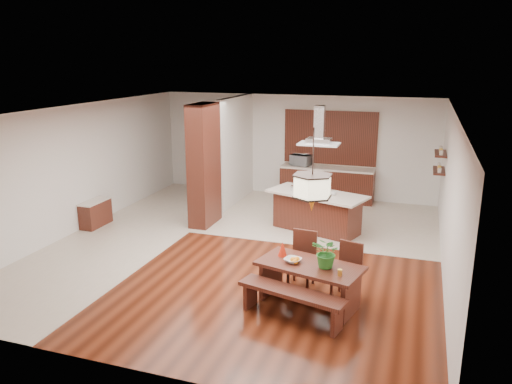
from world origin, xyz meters
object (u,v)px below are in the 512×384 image
(dining_bench, at_px, (291,305))
(range_hood, at_px, (320,125))
(foliage_plant, at_px, (327,253))
(fruit_bowl, at_px, (293,260))
(microwave, at_px, (301,160))
(dining_table, at_px, (310,275))
(dining_chair_left, at_px, (301,260))
(pendant_lantern, at_px, (313,170))
(island_cup, at_px, (334,193))
(dining_chair_right, at_px, (346,272))
(kitchen_island, at_px, (317,211))
(hallway_console, at_px, (96,213))

(dining_bench, bearing_deg, range_hood, 96.60)
(foliage_plant, bearing_deg, fruit_bowl, 175.68)
(foliage_plant, relative_size, microwave, 0.93)
(dining_table, distance_m, dining_bench, 0.66)
(dining_bench, relative_size, microwave, 3.12)
(dining_chair_left, height_order, pendant_lantern, pendant_lantern)
(range_hood, xyz_separation_m, island_cup, (0.39, -0.11, -1.49))
(dining_chair_right, relative_size, kitchen_island, 0.39)
(foliage_plant, height_order, range_hood, range_hood)
(hallway_console, bearing_deg, dining_chair_left, -16.61)
(pendant_lantern, distance_m, microwave, 6.54)
(dining_bench, height_order, island_cup, island_cup)
(pendant_lantern, relative_size, foliage_plant, 2.56)
(dining_bench, xyz_separation_m, foliage_plant, (0.43, 0.54, 0.71))
(dining_table, height_order, microwave, microwave)
(hallway_console, bearing_deg, dining_table, -21.20)
(dining_bench, xyz_separation_m, kitchen_island, (-0.48, 4.13, 0.23))
(kitchen_island, xyz_separation_m, range_hood, (0.00, 0.00, 1.99))
(dining_chair_left, distance_m, kitchen_island, 2.97)
(hallway_console, bearing_deg, microwave, 44.80)
(dining_chair_right, xyz_separation_m, fruit_bowl, (-0.81, -0.40, 0.26))
(hallway_console, height_order, fruit_bowl, fruit_bowl)
(dining_bench, height_order, dining_chair_left, dining_chair_left)
(dining_chair_right, bearing_deg, foliage_plant, -103.82)
(foliage_plant, bearing_deg, range_hood, 104.17)
(hallway_console, bearing_deg, kitchen_island, 14.77)
(dining_bench, relative_size, fruit_bowl, 6.45)
(dining_table, height_order, dining_chair_left, dining_chair_left)
(range_hood, height_order, island_cup, range_hood)
(kitchen_island, bearing_deg, island_cup, 3.26)
(hallway_console, xyz_separation_m, range_hood, (5.08, 1.34, 2.15))
(fruit_bowl, distance_m, range_hood, 3.97)
(hallway_console, bearing_deg, pendant_lantern, -21.20)
(fruit_bowl, height_order, range_hood, range_hood)
(pendant_lantern, height_order, island_cup, pendant_lantern)
(range_hood, bearing_deg, dining_chair_right, -69.96)
(dining_chair_left, xyz_separation_m, microwave, (-1.38, 5.63, 0.61))
(hallway_console, xyz_separation_m, island_cup, (5.47, 1.23, 0.66))
(foliage_plant, relative_size, kitchen_island, 0.21)
(dining_bench, relative_size, island_cup, 15.10)
(dining_chair_right, height_order, foliage_plant, foliage_plant)
(hallway_console, xyz_separation_m, pendant_lantern, (5.70, -2.21, 1.93))
(dining_bench, bearing_deg, hallway_console, 153.28)
(hallway_console, bearing_deg, fruit_bowl, -22.25)
(fruit_bowl, relative_size, range_hood, 0.30)
(kitchen_island, height_order, range_hood, range_hood)
(foliage_plant, bearing_deg, dining_chair_right, 61.09)
(foliage_plant, height_order, kitchen_island, foliage_plant)
(pendant_lantern, bearing_deg, kitchen_island, 99.98)
(pendant_lantern, height_order, kitchen_island, pendant_lantern)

